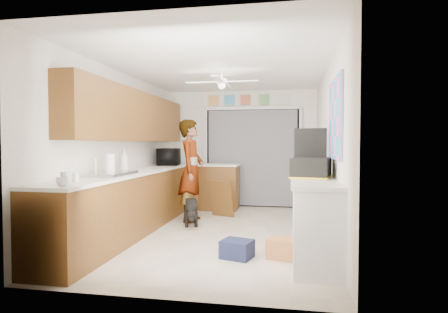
{
  "coord_description": "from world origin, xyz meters",
  "views": [
    {
      "loc": [
        1.07,
        -5.57,
        1.36
      ],
      "look_at": [
        0.0,
        0.4,
        1.15
      ],
      "focal_mm": 30.0,
      "sensor_mm": 36.0,
      "label": 1
    }
  ],
  "objects_px": {
    "navy_crate": "(237,249)",
    "suitcase": "(311,168)",
    "soap_bottle": "(124,160)",
    "dog": "(191,211)",
    "man": "(191,170)",
    "microwave": "(169,157)",
    "paper_towel_roll": "(110,164)",
    "cardboard_box": "(284,249)",
    "cup": "(62,182)"
  },
  "relations": [
    {
      "from": "navy_crate",
      "to": "suitcase",
      "type": "bearing_deg",
      "value": 23.85
    },
    {
      "from": "soap_bottle",
      "to": "suitcase",
      "type": "xyz_separation_m",
      "value": [
        2.77,
        -0.64,
        -0.05
      ]
    },
    {
      "from": "navy_crate",
      "to": "dog",
      "type": "bearing_deg",
      "value": 121.72
    },
    {
      "from": "suitcase",
      "to": "navy_crate",
      "type": "distance_m",
      "value": 1.35
    },
    {
      "from": "soap_bottle",
      "to": "man",
      "type": "height_order",
      "value": "man"
    },
    {
      "from": "microwave",
      "to": "dog",
      "type": "distance_m",
      "value": 1.48
    },
    {
      "from": "dog",
      "to": "man",
      "type": "bearing_deg",
      "value": 86.41
    },
    {
      "from": "paper_towel_roll",
      "to": "cardboard_box",
      "type": "relative_size",
      "value": 0.74
    },
    {
      "from": "paper_towel_roll",
      "to": "dog",
      "type": "bearing_deg",
      "value": 58.55
    },
    {
      "from": "microwave",
      "to": "soap_bottle",
      "type": "xyz_separation_m",
      "value": [
        -0.19,
        -1.58,
        0.01
      ]
    },
    {
      "from": "soap_bottle",
      "to": "paper_towel_roll",
      "type": "relative_size",
      "value": 1.24
    },
    {
      "from": "paper_towel_roll",
      "to": "soap_bottle",
      "type": "bearing_deg",
      "value": 99.02
    },
    {
      "from": "cup",
      "to": "paper_towel_roll",
      "type": "height_order",
      "value": "paper_towel_roll"
    },
    {
      "from": "soap_bottle",
      "to": "man",
      "type": "xyz_separation_m",
      "value": [
        0.8,
        0.96,
        -0.22
      ]
    },
    {
      "from": "soap_bottle",
      "to": "dog",
      "type": "height_order",
      "value": "soap_bottle"
    },
    {
      "from": "navy_crate",
      "to": "soap_bottle",
      "type": "bearing_deg",
      "value": 151.6
    },
    {
      "from": "microwave",
      "to": "man",
      "type": "distance_m",
      "value": 0.9
    },
    {
      "from": "soap_bottle",
      "to": "suitcase",
      "type": "distance_m",
      "value": 2.85
    },
    {
      "from": "microwave",
      "to": "suitcase",
      "type": "height_order",
      "value": "microwave"
    },
    {
      "from": "cup",
      "to": "man",
      "type": "bearing_deg",
      "value": 80.57
    },
    {
      "from": "soap_bottle",
      "to": "cardboard_box",
      "type": "xyz_separation_m",
      "value": [
        2.45,
        -0.95,
        -0.99
      ]
    },
    {
      "from": "cup",
      "to": "dog",
      "type": "distance_m",
      "value": 2.82
    },
    {
      "from": "cup",
      "to": "dog",
      "type": "xyz_separation_m",
      "value": [
        0.59,
        2.65,
        -0.74
      ]
    },
    {
      "from": "man",
      "to": "suitcase",
      "type": "bearing_deg",
      "value": -128.99
    },
    {
      "from": "cup",
      "to": "man",
      "type": "xyz_separation_m",
      "value": [
        0.5,
        3.01,
        -0.09
      ]
    },
    {
      "from": "cup",
      "to": "man",
      "type": "height_order",
      "value": "man"
    },
    {
      "from": "soap_bottle",
      "to": "suitcase",
      "type": "height_order",
      "value": "soap_bottle"
    },
    {
      "from": "paper_towel_roll",
      "to": "suitcase",
      "type": "height_order",
      "value": "paper_towel_roll"
    },
    {
      "from": "soap_bottle",
      "to": "paper_towel_roll",
      "type": "bearing_deg",
      "value": -80.98
    },
    {
      "from": "paper_towel_roll",
      "to": "suitcase",
      "type": "bearing_deg",
      "value": 0.79
    },
    {
      "from": "suitcase",
      "to": "cup",
      "type": "bearing_deg",
      "value": -138.93
    },
    {
      "from": "paper_towel_roll",
      "to": "cardboard_box",
      "type": "xyz_separation_m",
      "value": [
        2.35,
        -0.27,
        -0.96
      ]
    },
    {
      "from": "microwave",
      "to": "man",
      "type": "xyz_separation_m",
      "value": [
        0.61,
        -0.62,
        -0.21
      ]
    },
    {
      "from": "cup",
      "to": "navy_crate",
      "type": "distance_m",
      "value": 2.09
    },
    {
      "from": "microwave",
      "to": "soap_bottle",
      "type": "relative_size",
      "value": 1.71
    },
    {
      "from": "cup",
      "to": "man",
      "type": "relative_size",
      "value": 0.06
    },
    {
      "from": "cup",
      "to": "dog",
      "type": "height_order",
      "value": "cup"
    },
    {
      "from": "cardboard_box",
      "to": "man",
      "type": "bearing_deg",
      "value": 130.87
    },
    {
      "from": "man",
      "to": "cardboard_box",
      "type": "bearing_deg",
      "value": -139.02
    },
    {
      "from": "cardboard_box",
      "to": "cup",
      "type": "bearing_deg",
      "value": -152.91
    },
    {
      "from": "soap_bottle",
      "to": "cup",
      "type": "relative_size",
      "value": 2.99
    },
    {
      "from": "cardboard_box",
      "to": "dog",
      "type": "distance_m",
      "value": 2.21
    },
    {
      "from": "suitcase",
      "to": "man",
      "type": "height_order",
      "value": "man"
    },
    {
      "from": "microwave",
      "to": "man",
      "type": "height_order",
      "value": "man"
    },
    {
      "from": "microwave",
      "to": "cup",
      "type": "relative_size",
      "value": 5.1
    },
    {
      "from": "man",
      "to": "dog",
      "type": "xyz_separation_m",
      "value": [
        0.09,
        -0.36,
        -0.65
      ]
    },
    {
      "from": "suitcase",
      "to": "cardboard_box",
      "type": "height_order",
      "value": "suitcase"
    },
    {
      "from": "cardboard_box",
      "to": "navy_crate",
      "type": "distance_m",
      "value": 0.56
    },
    {
      "from": "cardboard_box",
      "to": "man",
      "type": "height_order",
      "value": "man"
    },
    {
      "from": "microwave",
      "to": "paper_towel_roll",
      "type": "bearing_deg",
      "value": 167.1
    }
  ]
}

